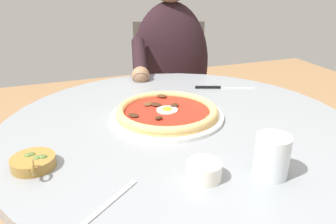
# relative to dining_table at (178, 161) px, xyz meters

# --- Properties ---
(dining_table) EXTENTS (1.00, 1.00, 0.75)m
(dining_table) POSITION_rel_dining_table_xyz_m (0.00, 0.00, 0.00)
(dining_table) COLOR gray
(dining_table) RESTS_ON ground
(pizza_on_plate) EXTENTS (0.33, 0.33, 0.03)m
(pizza_on_plate) POSITION_rel_dining_table_xyz_m (0.02, -0.05, 0.14)
(pizza_on_plate) COLOR white
(pizza_on_plate) RESTS_ON dining_table
(water_glass) EXTENTS (0.07, 0.07, 0.09)m
(water_glass) POSITION_rel_dining_table_xyz_m (-0.08, 0.31, 0.16)
(water_glass) COLOR silver
(water_glass) RESTS_ON dining_table
(steak_knife) EXTENTS (0.21, 0.08, 0.01)m
(steak_knife) POSITION_rel_dining_table_xyz_m (-0.24, -0.24, 0.13)
(steak_knife) COLOR silver
(steak_knife) RESTS_ON dining_table
(ramekin_capers) EXTENTS (0.07, 0.07, 0.04)m
(ramekin_capers) POSITION_rel_dining_table_xyz_m (0.05, 0.27, 0.14)
(ramekin_capers) COLOR white
(ramekin_capers) RESTS_ON dining_table
(olive_pan) EXTENTS (0.09, 0.12, 0.05)m
(olive_pan) POSITION_rel_dining_table_xyz_m (0.38, 0.10, 0.14)
(olive_pan) COLOR olive
(olive_pan) RESTS_ON dining_table
(fork_utensil) EXTENTS (0.14, 0.11, 0.00)m
(fork_utensil) POSITION_rel_dining_table_xyz_m (0.25, 0.29, 0.12)
(fork_utensil) COLOR #BCBCC1
(fork_utensil) RESTS_ON dining_table
(diner_person) EXTENTS (0.46, 0.48, 1.20)m
(diner_person) POSITION_rel_dining_table_xyz_m (-0.23, -0.68, -0.10)
(diner_person) COLOR #282833
(diner_person) RESTS_ON ground
(cafe_chair_diner) EXTENTS (0.53, 0.53, 0.90)m
(cafe_chair_diner) POSITION_rel_dining_table_xyz_m (-0.27, -0.82, -0.09)
(cafe_chair_diner) COLOR #504A45
(cafe_chair_diner) RESTS_ON ground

